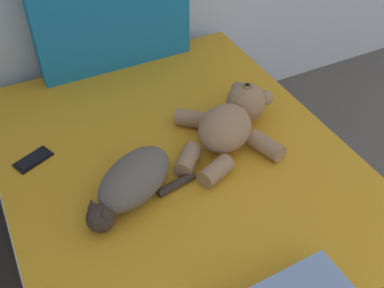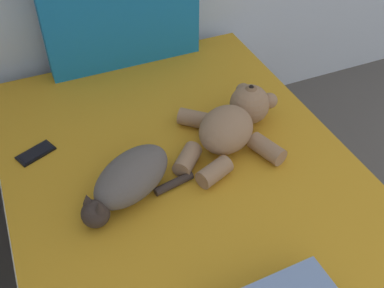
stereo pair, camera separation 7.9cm
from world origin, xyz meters
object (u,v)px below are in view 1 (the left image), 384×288
cat (131,183)px  bed (192,226)px  teddy_bear (231,122)px  cell_phone (33,160)px  patterned_cushion (112,15)px

cat → bed: bearing=-7.2°
bed → cat: cat is taller
teddy_bear → cell_phone: teddy_bear is taller
bed → teddy_bear: 0.47m
bed → patterned_cushion: 1.06m
teddy_bear → cat: bearing=-165.2°
cat → cell_phone: size_ratio=2.67×
bed → teddy_bear: size_ratio=3.60×
cat → cell_phone: cat is taller
patterned_cushion → teddy_bear: size_ratio=1.38×
bed → cell_phone: bearing=143.5°
cat → cell_phone: (-0.29, 0.35, -0.07)m
bed → cat: 0.42m
patterned_cushion → teddy_bear: (0.23, -0.75, -0.19)m
bed → cell_phone: size_ratio=11.98×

